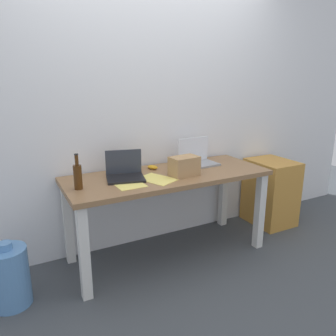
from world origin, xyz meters
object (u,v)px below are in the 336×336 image
object	(u,v)px
computer_mouse	(153,167)
filing_cabinet	(270,192)
beer_bottle	(78,176)
cardboard_box	(184,166)
laptop_right	(197,159)
desk	(168,186)
laptop_left	(125,173)
water_cooler_jug	(9,277)

from	to	relation	value
computer_mouse	filing_cabinet	world-z (taller)	computer_mouse
beer_bottle	computer_mouse	size ratio (longest dim) A/B	2.63
cardboard_box	laptop_right	bearing A→B (deg)	40.71
desk	laptop_right	xyz separation A→B (m)	(0.38, 0.14, 0.16)
desk	laptop_left	size ratio (longest dim) A/B	5.05
laptop_right	beer_bottle	xyz separation A→B (m)	(-1.13, -0.18, 0.05)
desk	computer_mouse	bearing A→B (deg)	105.76
filing_cabinet	water_cooler_jug	bearing A→B (deg)	-175.86
beer_bottle	cardboard_box	bearing A→B (deg)	-4.04
cardboard_box	desk	bearing A→B (deg)	133.28
laptop_right	computer_mouse	xyz separation A→B (m)	(-0.43, 0.05, -0.04)
laptop_left	computer_mouse	distance (m)	0.34
desk	laptop_left	world-z (taller)	laptop_left
beer_bottle	filing_cabinet	distance (m)	2.10
cardboard_box	water_cooler_jug	size ratio (longest dim) A/B	0.49
laptop_right	beer_bottle	bearing A→B (deg)	-170.93
desk	beer_bottle	world-z (taller)	beer_bottle
computer_mouse	water_cooler_jug	size ratio (longest dim) A/B	0.21
laptop_right	cardboard_box	xyz separation A→B (m)	(-0.28, -0.24, 0.02)
laptop_right	beer_bottle	size ratio (longest dim) A/B	1.31
computer_mouse	laptop_left	bearing A→B (deg)	175.88
desk	cardboard_box	xyz separation A→B (m)	(0.10, -0.10, 0.19)
desk	beer_bottle	bearing A→B (deg)	-176.76
laptop_left	filing_cabinet	xyz separation A→B (m)	(1.64, 0.04, -0.45)
beer_bottle	filing_cabinet	world-z (taller)	beer_bottle
cardboard_box	filing_cabinet	bearing A→B (deg)	9.06
desk	laptop_left	xyz separation A→B (m)	(-0.36, 0.05, 0.15)
laptop_left	water_cooler_jug	world-z (taller)	laptop_left
computer_mouse	filing_cabinet	bearing A→B (deg)	-33.38
desk	beer_bottle	distance (m)	0.78
laptop_left	water_cooler_jug	distance (m)	1.09
laptop_right	cardboard_box	bearing A→B (deg)	-139.29
beer_bottle	computer_mouse	world-z (taller)	beer_bottle
computer_mouse	laptop_right	bearing A→B (deg)	-35.87
cardboard_box	filing_cabinet	distance (m)	1.29
laptop_right	computer_mouse	size ratio (longest dim) A/B	3.44
laptop_left	laptop_right	world-z (taller)	laptop_right
laptop_left	beer_bottle	bearing A→B (deg)	-167.12
water_cooler_jug	laptop_left	bearing A→B (deg)	9.05
laptop_right	beer_bottle	world-z (taller)	beer_bottle
laptop_left	laptop_right	xyz separation A→B (m)	(0.74, 0.09, 0.01)
computer_mouse	water_cooler_jug	world-z (taller)	computer_mouse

